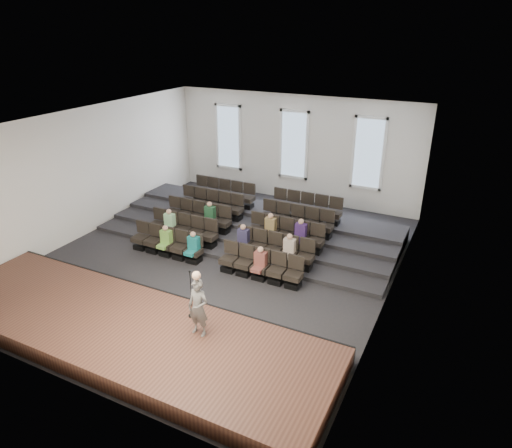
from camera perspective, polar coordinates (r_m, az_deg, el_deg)
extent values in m
plane|color=black|center=(16.78, -4.54, -4.38)|extent=(14.00, 14.00, 0.00)
cube|color=white|center=(15.08, -5.16, 12.64)|extent=(12.00, 14.00, 0.02)
cube|color=silver|center=(21.79, 4.79, 9.37)|extent=(12.00, 0.04, 5.00)
cube|color=silver|center=(10.98, -24.13, -8.06)|extent=(12.00, 0.04, 5.00)
cube|color=silver|center=(19.43, -20.34, 6.16)|extent=(0.04, 14.00, 5.00)
cube|color=silver|center=(13.84, 17.10, -0.32)|extent=(0.04, 14.00, 5.00)
cube|color=#502F22|center=(13.23, -16.15, -12.66)|extent=(11.80, 3.60, 0.50)
cube|color=black|center=(14.31, -11.44, -9.09)|extent=(11.80, 0.06, 0.52)
cube|color=black|center=(18.56, -0.90, -1.15)|extent=(11.80, 4.80, 0.15)
cube|color=black|center=(18.96, -0.17, -0.34)|extent=(11.80, 3.75, 0.30)
cube|color=black|center=(19.36, 0.52, 0.43)|extent=(11.80, 2.70, 0.45)
cube|color=black|center=(19.76, 1.19, 1.17)|extent=(11.80, 1.65, 0.60)
cube|color=black|center=(17.98, -14.15, -2.70)|extent=(0.47, 0.43, 0.20)
cube|color=black|center=(17.85, -14.25, -1.81)|extent=(0.55, 0.50, 0.19)
cube|color=black|center=(17.83, -13.95, -0.36)|extent=(0.55, 0.08, 0.50)
cube|color=black|center=(17.63, -12.64, -3.11)|extent=(0.47, 0.43, 0.20)
cube|color=black|center=(17.49, -12.73, -2.20)|extent=(0.55, 0.50, 0.19)
cube|color=black|center=(17.47, -12.43, -0.72)|extent=(0.55, 0.08, 0.50)
cube|color=black|center=(17.29, -11.08, -3.53)|extent=(0.47, 0.43, 0.20)
cube|color=black|center=(17.15, -11.16, -2.61)|extent=(0.55, 0.50, 0.19)
cube|color=black|center=(17.12, -10.85, -1.10)|extent=(0.55, 0.08, 0.50)
cube|color=black|center=(16.96, -9.45, -3.96)|extent=(0.47, 0.43, 0.20)
cube|color=black|center=(16.82, -9.52, -3.02)|extent=(0.55, 0.50, 0.19)
cube|color=black|center=(16.79, -9.20, -1.49)|extent=(0.55, 0.08, 0.50)
cube|color=black|center=(16.64, -7.76, -4.41)|extent=(0.47, 0.43, 0.20)
cube|color=black|center=(16.50, -7.82, -3.46)|extent=(0.55, 0.50, 0.19)
cube|color=black|center=(16.47, -7.49, -1.89)|extent=(0.55, 0.08, 0.50)
cube|color=black|center=(15.96, -3.40, -5.53)|extent=(0.47, 0.43, 0.20)
cube|color=black|center=(15.81, -3.43, -4.56)|extent=(0.55, 0.50, 0.19)
cube|color=black|center=(15.78, -3.09, -2.92)|extent=(0.55, 0.08, 0.50)
cube|color=black|center=(15.70, -1.48, -6.02)|extent=(0.47, 0.43, 0.20)
cube|color=black|center=(15.55, -1.49, -5.03)|extent=(0.55, 0.50, 0.19)
cube|color=black|center=(15.52, -1.15, -3.37)|extent=(0.55, 0.08, 0.50)
cube|color=black|center=(15.47, 0.50, -6.51)|extent=(0.47, 0.43, 0.20)
cube|color=black|center=(15.31, 0.50, -5.51)|extent=(0.55, 0.50, 0.19)
cube|color=black|center=(15.28, 0.85, -3.83)|extent=(0.55, 0.08, 0.50)
cube|color=black|center=(15.25, 2.54, -7.01)|extent=(0.47, 0.43, 0.20)
cube|color=black|center=(15.09, 2.56, -6.00)|extent=(0.55, 0.50, 0.19)
cube|color=black|center=(15.07, 2.92, -4.29)|extent=(0.55, 0.08, 0.50)
cube|color=black|center=(15.06, 4.64, -7.52)|extent=(0.47, 0.43, 0.20)
cube|color=black|center=(14.90, 4.68, -6.50)|extent=(0.55, 0.50, 0.19)
cube|color=black|center=(14.87, 5.04, -4.77)|extent=(0.55, 0.08, 0.50)
cube|color=black|center=(18.64, -12.15, -1.01)|extent=(0.47, 0.43, 0.20)
cube|color=black|center=(18.51, -12.24, -0.14)|extent=(0.55, 0.50, 0.19)
cube|color=black|center=(18.50, -11.95, 1.25)|extent=(0.55, 0.08, 0.50)
cube|color=black|center=(18.30, -10.67, -1.37)|extent=(0.47, 0.43, 0.20)
cube|color=black|center=(18.17, -10.74, -0.49)|extent=(0.55, 0.50, 0.19)
cube|color=black|center=(18.16, -10.45, 0.94)|extent=(0.55, 0.08, 0.50)
cube|color=black|center=(17.97, -9.13, -1.74)|extent=(0.47, 0.43, 0.20)
cube|color=black|center=(17.84, -9.19, -0.84)|extent=(0.55, 0.50, 0.19)
cube|color=black|center=(17.83, -8.89, 0.61)|extent=(0.55, 0.08, 0.50)
cube|color=black|center=(17.65, -7.53, -2.12)|extent=(0.47, 0.43, 0.20)
cube|color=black|center=(17.52, -7.58, -1.21)|extent=(0.55, 0.50, 0.19)
cube|color=black|center=(17.51, -7.28, 0.27)|extent=(0.55, 0.08, 0.50)
cube|color=black|center=(17.35, -5.87, -2.51)|extent=(0.47, 0.43, 0.20)
cube|color=black|center=(17.22, -5.92, -1.59)|extent=(0.55, 0.50, 0.19)
cube|color=black|center=(17.21, -5.60, -0.09)|extent=(0.55, 0.08, 0.50)
cube|color=black|center=(16.69, -1.63, -3.51)|extent=(0.47, 0.43, 0.20)
cube|color=black|center=(16.55, -1.65, -2.56)|extent=(0.55, 0.50, 0.19)
cube|color=black|center=(16.54, -1.32, -0.99)|extent=(0.55, 0.08, 0.50)
cube|color=black|center=(16.45, 0.22, -3.94)|extent=(0.47, 0.43, 0.20)
cube|color=black|center=(16.31, 0.22, -2.97)|extent=(0.55, 0.50, 0.19)
cube|color=black|center=(16.30, 0.55, -1.39)|extent=(0.55, 0.08, 0.50)
cube|color=black|center=(16.22, 2.13, -4.37)|extent=(0.47, 0.43, 0.20)
cube|color=black|center=(16.08, 2.14, -3.40)|extent=(0.55, 0.50, 0.19)
cube|color=black|center=(16.07, 2.47, -1.79)|extent=(0.55, 0.08, 0.50)
cube|color=black|center=(16.02, 4.09, -4.82)|extent=(0.47, 0.43, 0.20)
cube|color=black|center=(15.87, 4.12, -3.83)|extent=(0.55, 0.50, 0.19)
cube|color=black|center=(15.86, 4.45, -2.20)|extent=(0.55, 0.08, 0.50)
cube|color=black|center=(15.83, 6.10, -5.26)|extent=(0.47, 0.43, 0.20)
cube|color=black|center=(15.69, 6.15, -4.27)|extent=(0.55, 0.50, 0.19)
cube|color=black|center=(15.68, 6.48, -2.62)|extent=(0.55, 0.08, 0.50)
cube|color=black|center=(19.33, -10.30, 0.56)|extent=(0.47, 0.42, 0.20)
cube|color=black|center=(19.21, -10.37, 1.40)|extent=(0.55, 0.50, 0.19)
cube|color=black|center=(19.22, -10.09, 2.75)|extent=(0.55, 0.08, 0.50)
cube|color=black|center=(19.00, -8.84, 0.24)|extent=(0.47, 0.42, 0.20)
cube|color=black|center=(18.88, -8.90, 1.10)|extent=(0.55, 0.50, 0.19)
cube|color=black|center=(18.89, -8.62, 2.47)|extent=(0.55, 0.08, 0.50)
cube|color=black|center=(18.68, -7.33, -0.09)|extent=(0.47, 0.42, 0.20)
cube|color=black|center=(18.56, -7.38, 0.79)|extent=(0.55, 0.50, 0.19)
cube|color=black|center=(18.57, -7.09, 2.18)|extent=(0.55, 0.08, 0.50)
cube|color=black|center=(18.38, -5.76, -0.42)|extent=(0.47, 0.42, 0.20)
cube|color=black|center=(18.26, -5.80, 0.46)|extent=(0.55, 0.50, 0.19)
cube|color=black|center=(18.26, -5.51, 1.88)|extent=(0.55, 0.08, 0.50)
cube|color=black|center=(18.09, -4.14, -0.77)|extent=(0.47, 0.42, 0.20)
cube|color=black|center=(17.97, -4.17, 0.13)|extent=(0.55, 0.50, 0.19)
cube|color=black|center=(17.97, -3.87, 1.57)|extent=(0.55, 0.08, 0.50)
cube|color=black|center=(17.46, -0.03, -1.65)|extent=(0.47, 0.42, 0.20)
cube|color=black|center=(17.33, -0.03, -0.73)|extent=(0.55, 0.50, 0.19)
cube|color=black|center=(17.34, 0.28, 0.76)|extent=(0.55, 0.08, 0.50)
cube|color=black|center=(17.23, 1.76, -2.04)|extent=(0.47, 0.42, 0.20)
cube|color=black|center=(17.10, 1.77, -1.10)|extent=(0.55, 0.50, 0.19)
cube|color=black|center=(17.10, 2.09, 0.41)|extent=(0.55, 0.08, 0.50)
cube|color=black|center=(17.01, 3.60, -2.42)|extent=(0.47, 0.42, 0.20)
cube|color=black|center=(16.88, 3.62, -1.48)|extent=(0.55, 0.50, 0.19)
cube|color=black|center=(16.89, 3.94, 0.05)|extent=(0.55, 0.08, 0.50)
cube|color=black|center=(16.82, 5.48, -2.82)|extent=(0.47, 0.42, 0.20)
cube|color=black|center=(16.68, 5.52, -1.87)|extent=(0.55, 0.50, 0.19)
cube|color=black|center=(16.69, 5.84, -0.32)|extent=(0.55, 0.08, 0.50)
cube|color=black|center=(16.64, 7.41, -3.22)|extent=(0.47, 0.42, 0.20)
cube|color=black|center=(16.51, 7.46, -2.26)|extent=(0.55, 0.50, 0.19)
cube|color=black|center=(16.51, 7.78, -0.70)|extent=(0.55, 0.08, 0.50)
cube|color=black|center=(20.05, -8.58, 2.01)|extent=(0.47, 0.42, 0.20)
cube|color=black|center=(19.94, -8.64, 2.84)|extent=(0.55, 0.50, 0.19)
cube|color=black|center=(19.96, -8.37, 4.13)|extent=(0.55, 0.08, 0.50)
cube|color=black|center=(19.74, -7.14, 1.73)|extent=(0.47, 0.42, 0.20)
cube|color=black|center=(19.62, -7.19, 2.57)|extent=(0.55, 0.50, 0.19)
cube|color=black|center=(19.64, -6.92, 3.89)|extent=(0.55, 0.08, 0.50)
cube|color=black|center=(19.43, -5.66, 1.44)|extent=(0.47, 0.42, 0.20)
cube|color=black|center=(19.32, -5.70, 2.29)|extent=(0.55, 0.50, 0.19)
cube|color=black|center=(19.34, -5.42, 3.63)|extent=(0.55, 0.08, 0.50)
cube|color=black|center=(19.14, -4.13, 1.14)|extent=(0.47, 0.42, 0.20)
cube|color=black|center=(19.02, -4.16, 2.00)|extent=(0.55, 0.50, 0.19)
cube|color=black|center=(19.04, -3.88, 3.36)|extent=(0.55, 0.08, 0.50)
cube|color=black|center=(18.86, -2.55, 0.83)|extent=(0.47, 0.42, 0.20)
cube|color=black|center=(18.74, -2.57, 1.70)|extent=(0.55, 0.50, 0.19)
cube|color=black|center=(18.77, -2.29, 3.08)|extent=(0.55, 0.08, 0.50)
cube|color=black|center=(18.26, 1.44, 0.04)|extent=(0.47, 0.42, 0.20)
cube|color=black|center=(18.14, 1.45, 0.94)|extent=(0.55, 0.50, 0.19)
cube|color=black|center=(18.16, 1.74, 2.36)|extent=(0.55, 0.08, 0.50)
cube|color=black|center=(18.04, 3.16, -0.30)|extent=(0.47, 0.42, 0.20)
cube|color=black|center=(17.91, 3.19, 0.60)|extent=(0.55, 0.50, 0.19)
cube|color=black|center=(17.93, 3.48, 2.05)|extent=(0.55, 0.08, 0.50)
cube|color=black|center=(17.83, 4.93, -0.65)|extent=(0.47, 0.42, 0.20)
cube|color=black|center=(17.71, 4.97, 0.26)|extent=(0.55, 0.50, 0.19)
cube|color=black|center=(17.73, 5.27, 1.72)|extent=(0.55, 0.08, 0.50)
cube|color=black|center=(17.65, 6.74, -1.01)|extent=(0.47, 0.42, 0.20)
cube|color=black|center=(17.52, 6.79, -0.09)|extent=(0.55, 0.50, 0.19)
cube|color=black|center=(17.54, 7.09, 1.39)|extent=(0.55, 0.08, 0.50)
cube|color=black|center=(17.48, 8.58, -1.37)|extent=(0.47, 0.42, 0.20)
cube|color=black|center=(17.35, 8.65, -0.44)|extent=(0.55, 0.50, 0.19)
cube|color=black|center=(17.37, 8.95, 1.05)|extent=(0.55, 0.08, 0.50)
cube|color=black|center=(20.81, -6.98, 3.37)|extent=(0.47, 0.42, 0.20)
cube|color=black|center=(20.70, -7.02, 4.17)|extent=(0.55, 0.50, 0.19)
cube|color=black|center=(20.73, -6.76, 5.42)|extent=(0.55, 0.08, 0.50)
cube|color=black|center=(20.50, -5.57, 3.12)|extent=(0.47, 0.42, 0.20)
cube|color=black|center=(20.39, -5.60, 3.93)|extent=(0.55, 0.50, 0.19)
cube|color=black|center=(20.43, -5.34, 5.19)|extent=(0.55, 0.08, 0.50)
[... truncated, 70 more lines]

